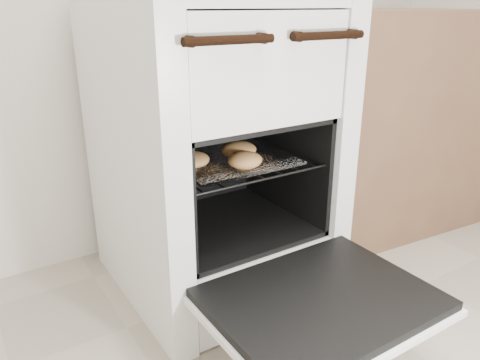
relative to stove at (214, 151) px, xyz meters
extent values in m
cube|color=silver|center=(0.00, 0.01, 0.01)|extent=(0.65, 0.69, 1.00)
cylinder|color=black|center=(-0.15, -0.35, 0.38)|extent=(0.24, 0.02, 0.02)
cylinder|color=black|center=(0.15, -0.35, 0.38)|extent=(0.24, 0.02, 0.02)
cube|color=black|center=(0.00, -0.55, -0.26)|extent=(0.56, 0.43, 0.03)
cube|color=silver|center=(0.00, -0.55, -0.28)|extent=(0.59, 0.46, 0.02)
cylinder|color=black|center=(-0.23, -0.07, -0.01)|extent=(0.01, 0.46, 0.01)
cylinder|color=black|center=(0.23, -0.07, -0.01)|extent=(0.01, 0.46, 0.01)
cylinder|color=black|center=(0.00, -0.29, -0.01)|extent=(0.47, 0.01, 0.01)
cylinder|color=black|center=(0.00, 0.15, -0.01)|extent=(0.47, 0.01, 0.01)
cylinder|color=black|center=(-0.20, -0.07, -0.01)|extent=(0.01, 0.43, 0.01)
cylinder|color=black|center=(-0.13, -0.07, -0.01)|extent=(0.01, 0.43, 0.01)
cylinder|color=black|center=(-0.07, -0.07, -0.01)|extent=(0.01, 0.43, 0.01)
cylinder|color=black|center=(0.00, -0.07, -0.01)|extent=(0.01, 0.43, 0.01)
cylinder|color=black|center=(0.07, -0.07, -0.01)|extent=(0.01, 0.43, 0.01)
cylinder|color=black|center=(0.13, -0.07, -0.01)|extent=(0.01, 0.43, 0.01)
cylinder|color=black|center=(0.20, -0.07, -0.01)|extent=(0.01, 0.43, 0.01)
cube|color=silver|center=(0.00, -0.09, 0.00)|extent=(0.37, 0.33, 0.01)
ellipsoid|color=tan|center=(0.03, -0.10, 0.02)|extent=(0.12, 0.12, 0.05)
ellipsoid|color=tan|center=(-0.14, -0.10, 0.02)|extent=(0.12, 0.12, 0.04)
ellipsoid|color=tan|center=(0.00, -0.19, 0.02)|extent=(0.15, 0.15, 0.05)
ellipsoid|color=tan|center=(-0.01, -0.20, 0.03)|extent=(0.14, 0.14, 0.05)
cube|color=brown|center=(0.87, 0.09, -0.03)|extent=(0.97, 0.69, 0.93)
camera|label=1|loc=(-0.73, -1.30, 0.46)|focal=35.00mm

